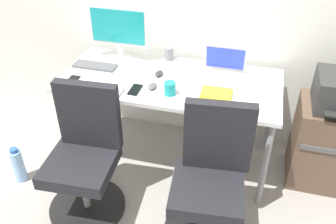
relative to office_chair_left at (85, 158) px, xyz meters
name	(u,v)px	position (x,y,z in m)	size (l,w,h in m)	color
ground_plane	(170,155)	(0.42, 0.64, -0.42)	(5.28, 5.28, 0.00)	gray
desk	(170,87)	(0.42, 0.64, 0.26)	(1.62, 0.74, 0.75)	silver
office_chair_left	(85,158)	(0.00, 0.00, 0.00)	(0.54, 0.54, 0.94)	black
office_chair_right	(210,182)	(0.85, 0.00, 0.00)	(0.54, 0.54, 0.94)	black
side_cabinet	(328,144)	(1.62, 0.70, -0.09)	(0.51, 0.42, 0.67)	brown
water_bottle_on_floor	(18,165)	(-0.63, 0.07, -0.28)	(0.09, 0.09, 0.31)	#8CBFF2
desktop_monitor	(119,29)	(-0.05, 0.87, 0.57)	(0.48, 0.18, 0.43)	silver
open_laptop	(223,71)	(0.79, 0.77, 0.38)	(0.31, 0.27, 0.22)	silver
keyboard_by_monitor	(99,90)	(-0.02, 0.35, 0.33)	(0.34, 0.12, 0.02)	#B7B7B7
keyboard_by_laptop	(95,66)	(-0.19, 0.68, 0.33)	(0.34, 0.12, 0.02)	#515156
mouse_by_monitor	(152,86)	(0.33, 0.48, 0.34)	(0.06, 0.10, 0.03)	#515156
mouse_by_laptop	(159,73)	(0.33, 0.68, 0.34)	(0.06, 0.10, 0.03)	#2D2D2D
coffee_mug	(170,88)	(0.48, 0.44, 0.37)	(0.08, 0.08, 0.09)	teal
pen_cup	(169,54)	(0.33, 0.95, 0.38)	(0.07, 0.07, 0.10)	slate
phone_near_laptop	(135,90)	(0.23, 0.42, 0.33)	(0.07, 0.14, 0.01)	black
phone_near_monitor	(72,81)	(-0.26, 0.43, 0.33)	(0.07, 0.14, 0.01)	black
notebook	(216,94)	(0.79, 0.50, 0.34)	(0.21, 0.15, 0.03)	yellow
paper_pile	(262,86)	(1.08, 0.71, 0.33)	(0.21, 0.30, 0.01)	white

